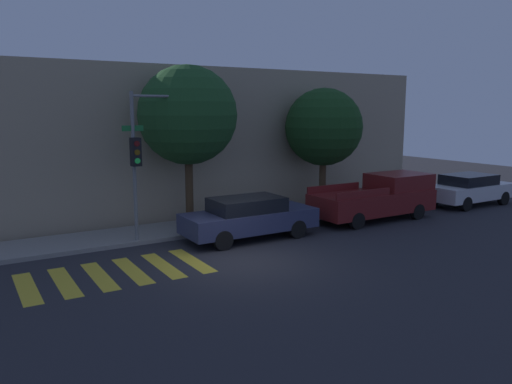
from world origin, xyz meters
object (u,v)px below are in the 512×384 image
Objects in this scene: traffic_light_pole at (150,142)px; sedan_near_corner at (249,217)px; pickup_truck at (378,197)px; sedan_middle at (469,189)px; tree_midblock at (324,127)px; tree_near_corner at (188,115)px.

traffic_light_pole is 1.07× the size of sedan_near_corner.
pickup_truck is at bearing -8.03° from traffic_light_pole.
sedan_middle is (5.76, -0.00, -0.14)m from pickup_truck.
pickup_truck is at bearing -70.63° from tree_midblock.
tree_near_corner is (-1.10, 2.49, 3.41)m from sedan_near_corner.
traffic_light_pole is 8.22m from tree_midblock.
sedan_middle is 0.83× the size of tree_midblock.
pickup_truck is (9.00, -1.27, -2.46)m from traffic_light_pole.
tree_midblock is at bearing 159.42° from sedan_middle.
sedan_near_corner is 11.81m from sedan_middle.
tree_near_corner reaches higher than pickup_truck.
tree_midblock is (5.17, 2.49, 2.86)m from sedan_near_corner.
tree_midblock reaches higher than sedan_near_corner.
pickup_truck is 1.19× the size of sedan_middle.
sedan_middle is 0.74× the size of tree_near_corner.
traffic_light_pole is at bearing 175.09° from sedan_middle.
sedan_near_corner is 1.05× the size of sedan_middle.
sedan_near_corner is 6.41m from tree_midblock.
traffic_light_pole reaches higher than pickup_truck.
tree_near_corner is 6.29m from tree_midblock.
sedan_near_corner is 0.89× the size of pickup_truck.
traffic_light_pole is 2.37m from tree_near_corner.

